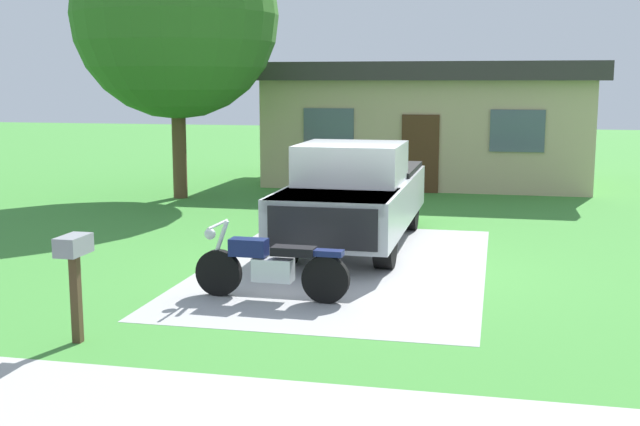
{
  "coord_description": "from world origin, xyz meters",
  "views": [
    {
      "loc": [
        2.36,
        -12.61,
        3.0
      ],
      "look_at": [
        -0.4,
        -0.17,
        0.9
      ],
      "focal_mm": 45.27,
      "sensor_mm": 36.0,
      "label": 1
    }
  ],
  "objects_px": {
    "mailbox": "(74,260)",
    "neighbor_house": "(429,122)",
    "motorcycle": "(270,266)",
    "shade_tree": "(176,16)",
    "pickup_truck": "(356,193)"
  },
  "relations": [
    {
      "from": "mailbox",
      "to": "neighbor_house",
      "type": "bearing_deg",
      "value": 80.7
    },
    {
      "from": "shade_tree",
      "to": "mailbox",
      "type": "bearing_deg",
      "value": -73.56
    },
    {
      "from": "shade_tree",
      "to": "neighbor_house",
      "type": "height_order",
      "value": "shade_tree"
    },
    {
      "from": "shade_tree",
      "to": "neighbor_house",
      "type": "xyz_separation_m",
      "value": [
        5.95,
        4.84,
        -2.81
      ]
    },
    {
      "from": "motorcycle",
      "to": "neighbor_house",
      "type": "relative_size",
      "value": 0.23
    },
    {
      "from": "pickup_truck",
      "to": "neighbor_house",
      "type": "bearing_deg",
      "value": 87.14
    },
    {
      "from": "mailbox",
      "to": "neighbor_house",
      "type": "height_order",
      "value": "neighbor_house"
    },
    {
      "from": "pickup_truck",
      "to": "neighbor_house",
      "type": "relative_size",
      "value": 0.59
    },
    {
      "from": "pickup_truck",
      "to": "shade_tree",
      "type": "xyz_separation_m",
      "value": [
        -5.47,
        4.91,
        3.65
      ]
    },
    {
      "from": "pickup_truck",
      "to": "shade_tree",
      "type": "relative_size",
      "value": 0.78
    },
    {
      "from": "shade_tree",
      "to": "motorcycle",
      "type": "bearing_deg",
      "value": -60.94
    },
    {
      "from": "neighbor_house",
      "to": "mailbox",
      "type": "bearing_deg",
      "value": -99.3
    },
    {
      "from": "motorcycle",
      "to": "shade_tree",
      "type": "relative_size",
      "value": 0.31
    },
    {
      "from": "motorcycle",
      "to": "shade_tree",
      "type": "distance_m",
      "value": 11.06
    },
    {
      "from": "motorcycle",
      "to": "shade_tree",
      "type": "xyz_separation_m",
      "value": [
        -4.98,
        8.97,
        4.13
      ]
    }
  ]
}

